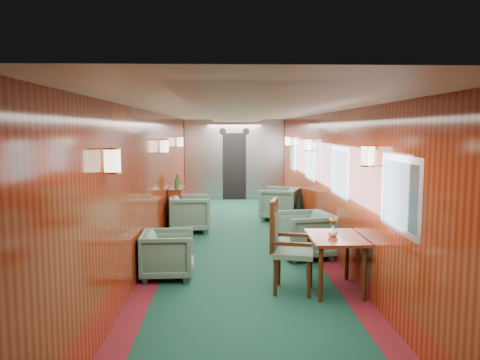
{
  "coord_description": "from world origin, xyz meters",
  "views": [
    {
      "loc": [
        -0.29,
        -8.15,
        2.11
      ],
      "look_at": [
        0.0,
        0.67,
        1.15
      ],
      "focal_mm": 35.0,
      "sensor_mm": 36.0,
      "label": 1
    }
  ],
  "objects": [
    {
      "name": "windows_right",
      "position": [
        1.49,
        0.25,
        1.45
      ],
      "size": [
        0.02,
        8.6,
        0.8
      ],
      "color": "silver",
      "rests_on": "ground"
    },
    {
      "name": "flower_vase",
      "position": [
        1.11,
        -2.23,
        0.79
      ],
      "size": [
        0.14,
        0.14,
        0.14
      ],
      "primitive_type": "imported",
      "rotation": [
        0.0,
        0.0,
        -0.05
      ],
      "color": "white",
      "rests_on": "dining_table"
    },
    {
      "name": "armchair_left_far",
      "position": [
        -1.01,
        1.42,
        0.38
      ],
      "size": [
        0.9,
        0.88,
        0.75
      ],
      "primitive_type": "imported",
      "rotation": [
        0.0,
        0.0,
        1.66
      ],
      "color": "#1B3F32",
      "rests_on": "ground"
    },
    {
      "name": "credenza",
      "position": [
        -1.34,
        1.98,
        0.44
      ],
      "size": [
        0.3,
        0.96,
        1.13
      ],
      "color": "maroon",
      "rests_on": "ground"
    },
    {
      "name": "armchair_right_near",
      "position": [
        1.03,
        -0.63,
        0.38
      ],
      "size": [
        0.98,
        0.96,
        0.76
      ],
      "primitive_type": "imported",
      "rotation": [
        0.0,
        0.0,
        -1.37
      ],
      "color": "#1B3F32",
      "rests_on": "ground"
    },
    {
      "name": "room",
      "position": [
        0.0,
        0.0,
        1.63
      ],
      "size": [
        12.0,
        12.1,
        2.4
      ],
      "color": "#0E3223",
      "rests_on": "ground"
    },
    {
      "name": "wall_sconces",
      "position": [
        0.0,
        0.57,
        1.79
      ],
      "size": [
        2.97,
        7.97,
        0.25
      ],
      "color": "#FFECC6",
      "rests_on": "ground"
    },
    {
      "name": "dining_table",
      "position": [
        1.15,
        -2.23,
        0.61
      ],
      "size": [
        0.68,
        0.97,
        0.72
      ],
      "rotation": [
        0.0,
        0.0,
        -0.0
      ],
      "color": "maroon",
      "rests_on": "ground"
    },
    {
      "name": "armchair_right_far",
      "position": [
        0.99,
        2.63,
        0.38
      ],
      "size": [
        1.06,
        1.04,
        0.76
      ],
      "primitive_type": "imported",
      "rotation": [
        0.0,
        0.0,
        -1.92
      ],
      "color": "#1B3F32",
      "rests_on": "ground"
    },
    {
      "name": "side_chair",
      "position": [
        0.49,
        -2.23,
        0.66
      ],
      "size": [
        0.64,
        0.66,
        1.21
      ],
      "rotation": [
        0.0,
        0.0,
        -0.22
      ],
      "color": "#1B3F32",
      "rests_on": "ground"
    },
    {
      "name": "armchair_left_near",
      "position": [
        -1.11,
        -1.61,
        0.33
      ],
      "size": [
        0.76,
        0.74,
        0.67
      ],
      "primitive_type": "imported",
      "rotation": [
        0.0,
        0.0,
        1.61
      ],
      "color": "#1B3F32",
      "rests_on": "ground"
    },
    {
      "name": "bulkhead",
      "position": [
        0.0,
        5.91,
        1.18
      ],
      "size": [
        2.98,
        0.17,
        2.39
      ],
      "color": "#9E9FA5",
      "rests_on": "ground"
    }
  ]
}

